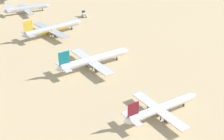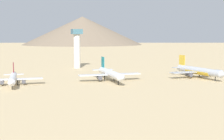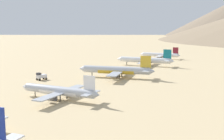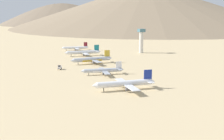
{
  "view_description": "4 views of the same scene",
  "coord_description": "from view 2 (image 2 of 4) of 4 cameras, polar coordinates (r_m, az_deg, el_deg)",
  "views": [
    {
      "loc": [
        -83.76,
        -166.4,
        70.05
      ],
      "look_at": [
        -3.51,
        -64.51,
        3.61
      ],
      "focal_mm": 51.82,
      "sensor_mm": 36.0,
      "label": 1
    },
    {
      "loc": [
        148.95,
        -109.35,
        24.03
      ],
      "look_at": [
        -8.39,
        -48.49,
        5.39
      ],
      "focal_mm": 50.81,
      "sensor_mm": 36.0,
      "label": 2
    },
    {
      "loc": [
        -40.28,
        142.49,
        26.55
      ],
      "look_at": [
        4.95,
        -2.79,
        3.6
      ],
      "focal_mm": 45.55,
      "sensor_mm": 36.0,
      "label": 3
    },
    {
      "loc": [
        86.98,
        271.87,
        49.85
      ],
      "look_at": [
        7.18,
        66.12,
        6.4
      ],
      "focal_mm": 48.98,
      "sensor_mm": 36.0,
      "label": 4
    }
  ],
  "objects": [
    {
      "name": "parked_jet_1",
      "position": [
        165.36,
        -0.31,
        -0.66
      ],
      "size": [
        41.05,
        33.39,
        11.83
      ],
      "color": "silver",
      "rests_on": "ground"
    },
    {
      "name": "parked_jet_0",
      "position": [
        158.76,
        -17.42,
        -1.46
      ],
      "size": [
        34.75,
        28.31,
        10.02
      ],
      "color": "white",
      "rests_on": "ground"
    },
    {
      "name": "control_tower",
      "position": [
        231.63,
        -6.33,
        4.24
      ],
      "size": [
        7.2,
        7.2,
        28.32
      ],
      "color": "beige",
      "rests_on": "ground"
    },
    {
      "name": "desert_hill_3",
      "position": [
        809.39,
        -5.33,
        7.07
      ],
      "size": [
        300.59,
        300.59,
        70.58
      ],
      "primitive_type": "cone",
      "color": "#7A6854",
      "rests_on": "ground"
    },
    {
      "name": "ground_plane",
      "position": [
        186.33,
        15.01,
        -1.32
      ],
      "size": [
        1800.0,
        1800.0,
        0.0
      ],
      "primitive_type": "plane",
      "color": "tan"
    },
    {
      "name": "parked_jet_2",
      "position": [
        184.46,
        15.25,
        -0.15
      ],
      "size": [
        41.69,
        33.84,
        12.03
      ],
      "color": "#B2B7C1",
      "rests_on": "ground"
    }
  ]
}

